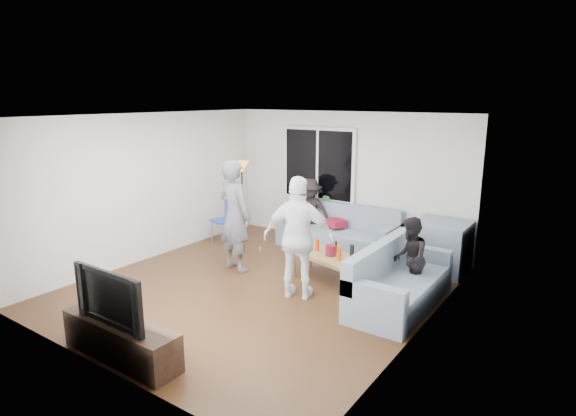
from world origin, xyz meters
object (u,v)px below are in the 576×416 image
Objects in this scene: sofa_back_section at (337,228)px; spectator_right at (410,259)px; player_left at (235,216)px; television at (117,295)px; player_right at (299,238)px; sofa_right_section at (401,277)px; spectator_back at (310,212)px; coffee_table at (328,266)px; tv_console at (121,340)px; floor_lamp at (242,199)px; side_chair at (223,221)px.

spectator_right is at bearing -35.43° from sofa_back_section.
player_left reaches higher than television.
player_left reaches higher than spectator_right.
sofa_back_section is 2.38m from spectator_right.
player_right reaches higher than television.
spectator_back is at bearing 56.53° from sofa_right_section.
coffee_table is 3.47m from tv_console.
television is at bearing -91.36° from sofa_back_section.
spectator_right is at bearing -165.87° from player_right.
tv_console is (0.53, -4.80, -0.44)m from spectator_back.
sofa_back_section reaches higher than tv_console.
floor_lamp is at bearing -41.78° from player_left.
spectator_right is (0.00, 0.30, 0.18)m from sofa_right_section.
side_chair is (-2.73, 0.52, 0.23)m from coffee_table.
floor_lamp is at bearing 106.66° from side_chair.
sofa_right_section is 3.72m from tv_console.
player_right is (2.74, -2.00, 0.12)m from floor_lamp.
player_left is at bearing -116.52° from spectator_back.
player_left is (1.23, -1.05, 0.51)m from side_chair.
player_left is at bearing -53.38° from floor_lamp.
spectator_back is at bearing 131.63° from coffee_table.
player_right is at bearing -36.18° from floor_lamp.
spectator_back is 4.85m from tv_console.
sofa_right_section is at bearing -18.88° from spectator_right.
television reaches higher than sofa_right_section.
player_left is at bearing -23.78° from side_chair.
sofa_back_section and sofa_right_section have the same top height.
player_right is (-1.33, -0.57, 0.47)m from sofa_right_section.
sofa_right_section reaches higher than tv_console.
coffee_table is at bearing -108.68° from player_right.
coffee_table is 1.40m from spectator_right.
player_left is 1.72× the size of television.
sofa_right_section is at bearing -163.84° from player_left.
player_right reaches higher than spectator_back.
player_left reaches higher than player_right.
spectator_right is 0.76× the size of tv_console.
floor_lamp reaches higher than coffee_table.
tv_console is (0.79, -2.87, -0.72)m from player_left.
spectator_right is 0.92× the size of spectator_back.
television is (-0.11, -4.77, 0.33)m from sofa_back_section.
coffee_table is 2.79m from side_chair.
television is (-0.71, -3.40, 0.55)m from coffee_table.
coffee_table is 1.28× the size of side_chair.
sofa_back_section is 2.18m from floor_lamp.
sofa_right_section is 1.28× the size of floor_lamp.
side_chair is at bearing -116.21° from spectator_right.
television reaches higher than side_chair.
spectator_back is (-1.25, 2.28, -0.24)m from player_right.
sofa_right_section is 4.15m from side_chair.
player_right is at bearing -89.55° from coffee_table.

